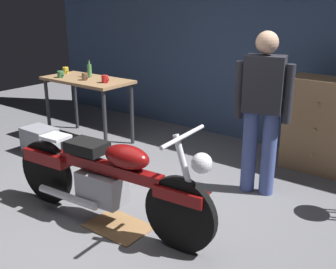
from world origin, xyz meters
The scene contains 13 objects.
ground_plane centered at (0.00, 0.00, 0.00)m, with size 12.00×12.00×0.00m, color slate.
back_wall centered at (0.00, 2.80, 1.55)m, with size 8.00×0.12×3.10m, color #384C70.
workbench centered at (-1.96, 1.37, 0.79)m, with size 1.30×0.64×0.90m.
motorcycle centered at (-0.09, -0.12, 0.45)m, with size 2.19×0.60×1.00m.
person_standing centered at (0.70, 1.29, 0.93)m, with size 0.56×0.31×1.67m.
wooden_dresser centered at (1.01, 2.30, 0.55)m, with size 0.80×0.47×1.10m.
drip_tray centered at (0.03, -0.12, 0.01)m, with size 0.56×0.40×0.01m, color olive.
storage_bin centered at (-2.11, 0.62, 0.17)m, with size 0.44×0.32×0.34m, color gray.
mug_green_speckled centered at (-2.32, 1.21, 0.95)m, with size 0.12×0.09×0.09m.
mug_red_diner centered at (-1.55, 1.32, 0.95)m, with size 0.12×0.09×0.10m.
mug_yellow_tall centered at (-2.53, 1.47, 0.95)m, with size 0.11×0.08×0.09m.
mug_brown_stoneware centered at (-1.89, 1.28, 0.95)m, with size 0.11×0.07×0.10m.
bottle centered at (-2.01, 1.47, 1.00)m, with size 0.06×0.06×0.24m.
Camera 1 is at (2.33, -2.40, 1.95)m, focal length 43.52 mm.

